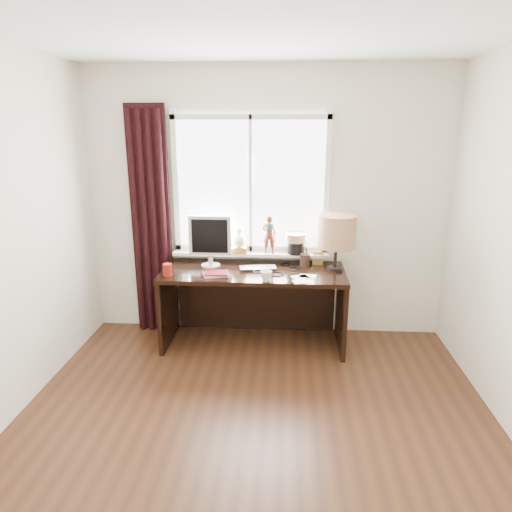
# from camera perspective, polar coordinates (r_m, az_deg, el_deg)

# --- Properties ---
(floor) EXTENTS (3.50, 4.00, 0.00)m
(floor) POSITION_cam_1_polar(r_m,az_deg,el_deg) (3.17, -0.71, -24.39)
(floor) COLOR #472713
(floor) RESTS_ON ground
(ceiling) EXTENTS (3.50, 4.00, 0.00)m
(ceiling) POSITION_cam_1_polar(r_m,az_deg,el_deg) (2.47, -0.94, 28.80)
(ceiling) COLOR white
(ceiling) RESTS_ON wall_back
(wall_back) EXTENTS (3.50, 0.00, 2.60)m
(wall_back) POSITION_cam_1_polar(r_m,az_deg,el_deg) (4.47, 1.30, 6.36)
(wall_back) COLOR silver
(wall_back) RESTS_ON ground
(laptop) EXTENTS (0.37, 0.27, 0.03)m
(laptop) POSITION_cam_1_polar(r_m,az_deg,el_deg) (4.27, 0.28, -1.52)
(laptop) COLOR silver
(laptop) RESTS_ON desk
(mug) EXTENTS (0.14, 0.14, 0.10)m
(mug) POSITION_cam_1_polar(r_m,az_deg,el_deg) (3.94, 1.29, -2.49)
(mug) COLOR white
(mug) RESTS_ON desk
(red_cup) EXTENTS (0.08, 0.08, 0.11)m
(red_cup) POSITION_cam_1_polar(r_m,az_deg,el_deg) (4.17, -10.98, -1.69)
(red_cup) COLOR maroon
(red_cup) RESTS_ON desk
(window) EXTENTS (1.52, 0.22, 1.40)m
(window) POSITION_cam_1_polar(r_m,az_deg,el_deg) (4.42, -0.40, 6.41)
(window) COLOR white
(window) RESTS_ON ground
(curtain) EXTENTS (0.38, 0.09, 2.25)m
(curtain) POSITION_cam_1_polar(r_m,az_deg,el_deg) (4.60, -13.01, 3.90)
(curtain) COLOR black
(curtain) RESTS_ON floor
(desk) EXTENTS (1.70, 0.70, 0.75)m
(desk) POSITION_cam_1_polar(r_m,az_deg,el_deg) (4.42, -0.22, -4.43)
(desk) COLOR black
(desk) RESTS_ON floor
(monitor) EXTENTS (0.40, 0.18, 0.49)m
(monitor) POSITION_cam_1_polar(r_m,az_deg,el_deg) (4.32, -5.77, 2.25)
(monitor) COLOR beige
(monitor) RESTS_ON desk
(notebook_stack) EXTENTS (0.26, 0.21, 0.03)m
(notebook_stack) POSITION_cam_1_polar(r_m,az_deg,el_deg) (4.12, -5.04, -2.22)
(notebook_stack) COLOR beige
(notebook_stack) RESTS_ON desk
(brush_holder) EXTENTS (0.09, 0.09, 0.25)m
(brush_holder) POSITION_cam_1_polar(r_m,az_deg,el_deg) (4.38, 6.14, -0.51)
(brush_holder) COLOR black
(brush_holder) RESTS_ON desk
(icon_frame) EXTENTS (0.10, 0.03, 0.13)m
(icon_frame) POSITION_cam_1_polar(r_m,az_deg,el_deg) (4.44, 7.73, -0.27)
(icon_frame) COLOR gold
(icon_frame) RESTS_ON desk
(table_lamp) EXTENTS (0.35, 0.35, 0.52)m
(table_lamp) POSITION_cam_1_polar(r_m,az_deg,el_deg) (4.22, 10.05, 2.96)
(table_lamp) COLOR black
(table_lamp) RESTS_ON desk
(loose_papers) EXTENTS (0.24, 0.29, 0.00)m
(loose_papers) POSITION_cam_1_polar(r_m,az_deg,el_deg) (4.05, 5.93, -2.77)
(loose_papers) COLOR white
(loose_papers) RESTS_ON desk
(desk_cables) EXTENTS (0.31, 0.46, 0.01)m
(desk_cables) POSITION_cam_1_polar(r_m,az_deg,el_deg) (4.26, 3.56, -1.74)
(desk_cables) COLOR black
(desk_cables) RESTS_ON desk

